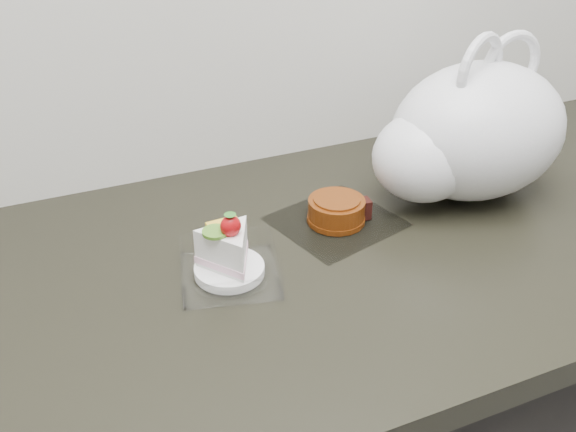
{
  "coord_description": "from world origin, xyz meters",
  "views": [
    {
      "loc": [
        -0.28,
        1.01,
        1.42
      ],
      "look_at": [
        0.03,
        1.73,
        0.94
      ],
      "focal_mm": 40.0,
      "sensor_mm": 36.0,
      "label": 1
    }
  ],
  "objects": [
    {
      "name": "cake_tray",
      "position": [
        -0.08,
        1.68,
        0.93
      ],
      "size": [
        0.16,
        0.16,
        0.1
      ],
      "rotation": [
        0.0,
        0.0,
        -0.24
      ],
      "color": "white",
      "rests_on": "counter"
    },
    {
      "name": "plastic_bag",
      "position": [
        0.35,
        1.75,
        1.01
      ],
      "size": [
        0.37,
        0.29,
        0.27
      ],
      "rotation": [
        0.0,
        0.0,
        0.24
      ],
      "color": "white",
      "rests_on": "counter"
    },
    {
      "name": "mooncake_wrap",
      "position": [
        0.12,
        1.75,
        0.92
      ],
      "size": [
        0.21,
        0.2,
        0.04
      ],
      "rotation": [
        0.0,
        0.0,
        0.43
      ],
      "color": "white",
      "rests_on": "counter"
    }
  ]
}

